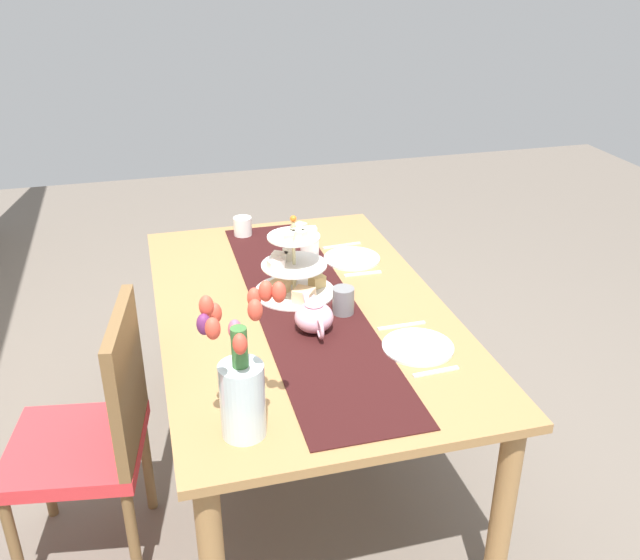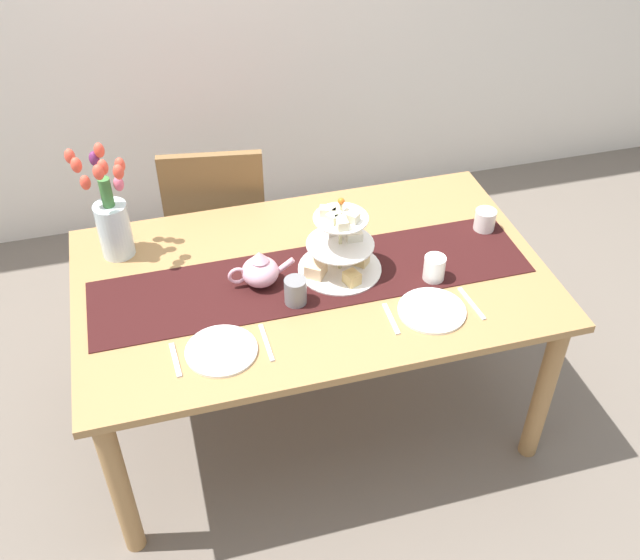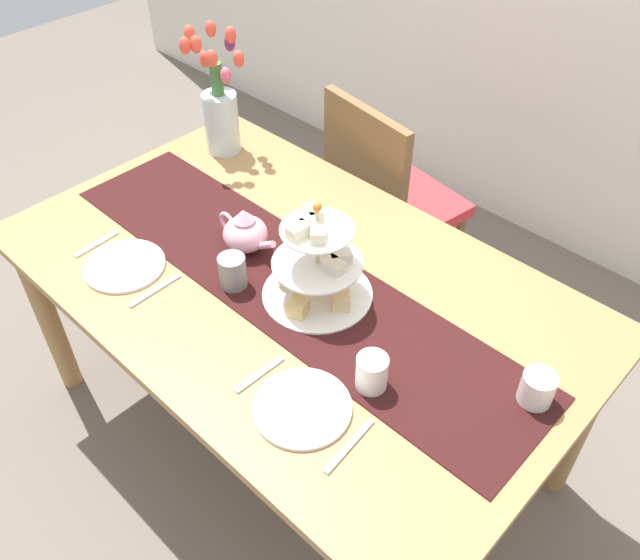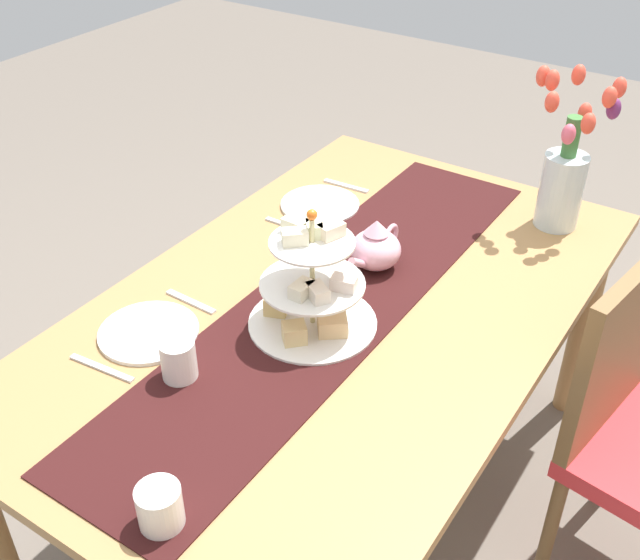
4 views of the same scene
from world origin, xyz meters
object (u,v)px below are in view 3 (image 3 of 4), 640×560
fork_left (97,244)px  fork_right (260,374)px  tiered_cake_stand (317,268)px  cream_jug (537,389)px  teapot (245,232)px  knife_left (155,290)px  knife_right (349,446)px  mug_grey (233,271)px  dinner_plate_left (125,266)px  tulip_vase (220,107)px  dining_table (292,301)px  chair_left (386,197)px  mug_white_text (372,373)px  dinner_plate_right (302,408)px

fork_left → fork_right: same height
tiered_cake_stand → cream_jug: size_ratio=3.58×
teapot → knife_left: teapot is taller
knife_right → mug_grey: mug_grey is taller
dinner_plate_left → fork_left: dinner_plate_left is taller
tiered_cake_stand → tulip_vase: bearing=157.5°
tulip_vase → dinner_plate_left: size_ratio=1.90×
dining_table → cream_jug: bearing=7.5°
tulip_vase → mug_grey: (0.56, -0.44, -0.11)m
fork_left → teapot: bearing=41.5°
chair_left → mug_grey: bearing=-80.2°
chair_left → mug_grey: (0.15, -0.86, 0.27)m
fork_left → mug_white_text: mug_white_text is taller
tulip_vase → knife_left: bearing=-55.0°
chair_left → mug_grey: 0.92m
tiered_cake_stand → cream_jug: (0.61, 0.09, -0.05)m
tiered_cake_stand → tulip_vase: size_ratio=0.70×
teapot → dinner_plate_right: teapot is taller
fork_right → knife_right: 0.29m
chair_left → dinner_plate_right: (0.58, -1.03, 0.23)m
teapot → fork_right: 0.48m
teapot → mug_white_text: teapot is taller
fork_left → fork_right: (0.71, 0.00, 0.00)m
fork_left → mug_white_text: 0.94m
dinner_plate_right → fork_right: (-0.14, 0.00, -0.00)m
dining_table → knife_left: knife_left is taller
cream_jug → knife_right: (-0.23, -0.39, -0.04)m
fork_left → knife_right: 1.00m
dinner_plate_left → knife_left: dinner_plate_left is taller
knife_right → mug_grey: size_ratio=1.79×
dinner_plate_left → knife_left: 0.15m
dining_table → tulip_vase: tulip_vase is taller
chair_left → dining_table: bearing=-71.9°
dining_table → dinner_plate_left: size_ratio=7.25×
fork_right → teapot: bearing=142.1°
tulip_vase → knife_right: tulip_vase is taller
knife_left → knife_right: same height
dining_table → teapot: teapot is taller
teapot → mug_grey: teapot is taller
dining_table → dinner_plate_left: bearing=-141.7°
dining_table → cream_jug: 0.73m
chair_left → cream_jug: chair_left is taller
cream_jug → teapot: bearing=-174.0°
fork_right → chair_left: bearing=112.9°
teapot → cream_jug: (0.90, 0.09, -0.02)m
fork_left → mug_grey: mug_grey is taller
tiered_cake_stand → mug_grey: (-0.19, -0.13, -0.04)m
mug_grey → mug_white_text: bearing=-0.6°
tiered_cake_stand → knife_right: bearing=-37.6°
dinner_plate_left → knife_right: (0.86, 0.00, -0.00)m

